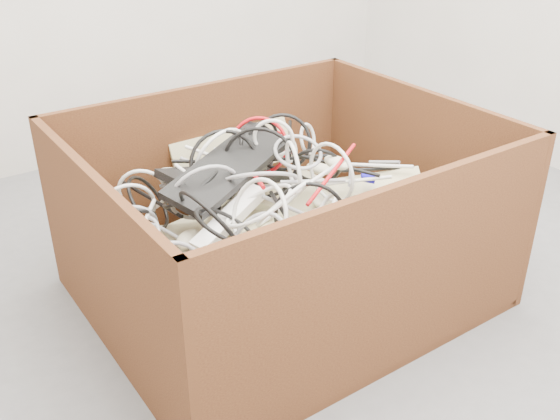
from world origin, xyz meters
TOP-DOWN VIEW (x-y plane):
  - ground at (0.00, 0.00)m, footprint 3.00×3.00m
  - cardboard_box at (-0.15, 0.04)m, footprint 1.19×0.99m
  - keyboard_pile at (-0.12, 0.08)m, footprint 0.94×0.84m
  - mice_scatter at (-0.11, 0.01)m, footprint 0.69×0.68m
  - power_strip_left at (-0.34, 0.01)m, footprint 0.29×0.15m
  - power_strip_right at (-0.34, -0.26)m, footprint 0.31×0.09m
  - vga_plug at (0.16, -0.02)m, footprint 0.06×0.06m
  - cable_tangle at (-0.25, 0.06)m, footprint 1.05×0.85m

SIDE VIEW (x-z plane):
  - ground at x=0.00m, z-range 0.00..0.00m
  - cardboard_box at x=-0.15m, z-range -0.15..0.45m
  - keyboard_pile at x=-0.12m, z-range 0.07..0.48m
  - power_strip_right at x=-0.34m, z-range 0.28..0.38m
  - mice_scatter at x=-0.11m, z-range 0.26..0.42m
  - power_strip_left at x=-0.34m, z-range 0.30..0.42m
  - vga_plug at x=0.16m, z-range 0.35..0.38m
  - cable_tangle at x=-0.25m, z-range 0.20..0.60m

